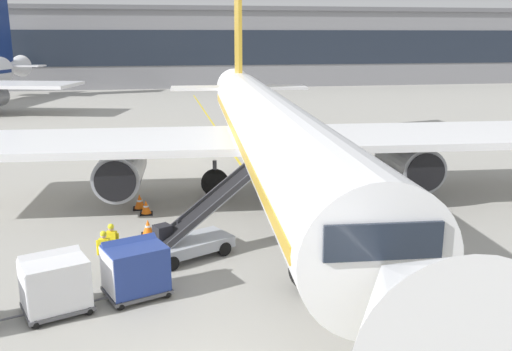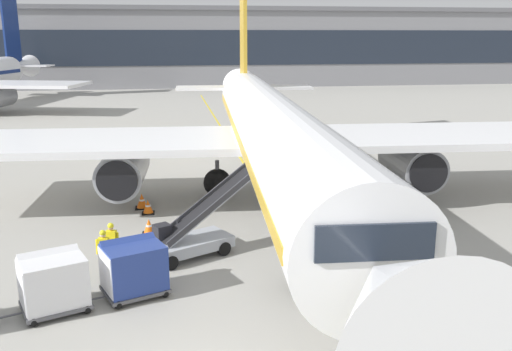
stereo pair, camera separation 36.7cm
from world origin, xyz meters
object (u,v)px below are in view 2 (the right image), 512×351
parked_airplane (270,130)px  baggage_cart_lead (133,267)px  baggage_cart_second (53,281)px  ground_crew_by_loader (104,250)px  safety_cone_engine_keepout (142,201)px  ground_crew_by_carts (112,242)px  safety_cone_wingtip (148,207)px  safety_cone_nose_mark (149,227)px  belt_loader (193,233)px

parked_airplane → baggage_cart_lead: (-6.56, -10.36, -2.73)m
baggage_cart_second → ground_crew_by_loader: size_ratio=1.61×
safety_cone_engine_keepout → baggage_cart_second: bearing=-102.5°
ground_crew_by_loader → ground_crew_by_carts: bearing=74.5°
parked_airplane → safety_cone_engine_keepout: (-6.66, -0.51, -3.36)m
safety_cone_wingtip → baggage_cart_lead: bearing=-91.5°
baggage_cart_lead → safety_cone_engine_keepout: size_ratio=3.67×
safety_cone_engine_keepout → safety_cone_nose_mark: bearing=-83.5°
parked_airplane → safety_cone_engine_keepout: size_ratio=56.93×
safety_cone_engine_keepout → safety_cone_wingtip: size_ratio=1.10×
ground_crew_by_loader → ground_crew_by_carts: same height
safety_cone_wingtip → baggage_cart_second: bearing=-105.4°
parked_airplane → safety_cone_nose_mark: size_ratio=62.41×
ground_crew_by_loader → safety_cone_engine_keepout: ground_crew_by_loader is taller
ground_crew_by_loader → safety_cone_wingtip: size_ratio=2.50×
belt_loader → safety_cone_engine_keepout: size_ratio=6.66×
parked_airplane → baggage_cart_second: 14.55m
safety_cone_nose_mark → safety_cone_wingtip: bearing=92.2°
ground_crew_by_carts → safety_cone_wingtip: ground_crew_by_carts is taller
belt_loader → ground_crew_by_loader: bearing=-156.4°
baggage_cart_second → ground_crew_by_carts: baggage_cart_second is taller
safety_cone_wingtip → safety_cone_engine_keepout: bearing=109.7°
safety_cone_engine_keepout → safety_cone_wingtip: (0.33, -0.91, -0.03)m
safety_cone_nose_mark → baggage_cart_lead: bearing=-93.3°
ground_crew_by_carts → safety_cone_engine_keepout: ground_crew_by_carts is taller
baggage_cart_second → ground_crew_by_loader: (1.31, 2.52, -0.00)m
parked_airplane → baggage_cart_second: size_ratio=15.49×
baggage_cart_lead → ground_crew_by_carts: (-0.92, 2.53, -0.00)m
baggage_cart_second → safety_cone_nose_mark: baggage_cart_second is taller
ground_crew_by_loader → safety_cone_wingtip: ground_crew_by_loader is taller
baggage_cart_second → ground_crew_by_loader: baggage_cart_second is taller
ground_crew_by_carts → parked_airplane: bearing=46.3°
baggage_cart_lead → baggage_cart_second: (-2.44, -0.74, 0.00)m
parked_airplane → ground_crew_by_loader: parked_airplane is taller
parked_airplane → safety_cone_wingtip: size_ratio=62.62×
safety_cone_wingtip → safety_cone_nose_mark: safety_cone_nose_mark is taller
belt_loader → ground_crew_by_carts: size_ratio=2.93×
ground_crew_by_carts → safety_cone_engine_keepout: size_ratio=2.28×
safety_cone_wingtip → parked_airplane: bearing=12.7°
parked_airplane → safety_cone_nose_mark: bearing=-144.4°
ground_crew_by_carts → baggage_cart_lead: bearing=-70.0°
safety_cone_nose_mark → parked_airplane: bearing=35.6°
baggage_cart_second → ground_crew_by_carts: (1.52, 3.27, -0.00)m
baggage_cart_second → belt_loader: bearing=40.8°
ground_crew_by_loader → safety_cone_nose_mark: (1.48, 4.14, -0.66)m
ground_crew_by_carts → belt_loader: bearing=12.5°
belt_loader → ground_crew_by_carts: bearing=-167.5°
baggage_cart_lead → safety_cone_nose_mark: 5.96m
safety_cone_engine_keepout → baggage_cart_lead: bearing=-89.4°
baggage_cart_lead → ground_crew_by_loader: baggage_cart_lead is taller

